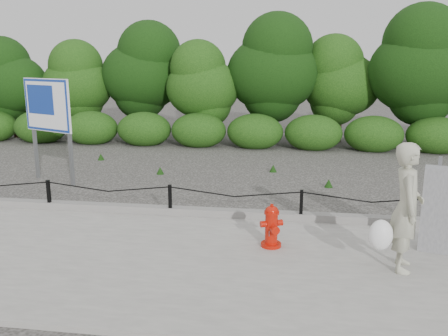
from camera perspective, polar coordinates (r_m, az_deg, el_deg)
ground at (r=9.33m, az=-6.44°, el=-6.06°), size 90.00×90.00×0.00m
sidewalk at (r=7.53m, az=-10.36°, el=-10.66°), size 14.00×4.00×0.08m
curb at (r=9.33m, az=-6.39°, el=-5.09°), size 14.00×0.22×0.14m
chain_barrier at (r=9.19m, az=-6.51°, el=-3.37°), size 10.06×0.06×0.60m
treeline at (r=17.51m, az=4.79°, el=11.32°), size 20.29×3.70×4.72m
fire_hydrant at (r=7.67m, az=5.74°, el=-7.01°), size 0.44×0.44×0.71m
pedestrian at (r=7.14m, az=20.94°, el=-4.63°), size 0.78×0.72×1.85m
utility_cabinet at (r=8.10m, az=24.45°, el=-4.58°), size 0.57×0.43×1.48m
advertising_sign at (r=12.42m, az=-20.46°, el=6.57°), size 1.49×0.73×2.57m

